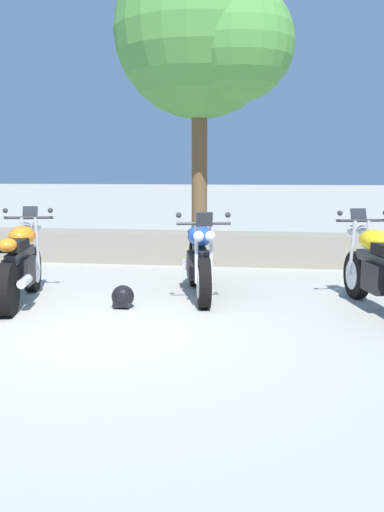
# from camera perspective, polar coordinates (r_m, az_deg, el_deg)

# --- Properties ---
(ground_plane) EXTENTS (120.00, 120.00, 0.00)m
(ground_plane) POSITION_cam_1_polar(r_m,az_deg,el_deg) (6.32, -8.36, -7.25)
(ground_plane) COLOR #A3A099
(stone_wall) EXTENTS (36.00, 0.80, 0.55)m
(stone_wall) POSITION_cam_1_polar(r_m,az_deg,el_deg) (10.86, -0.95, 0.83)
(stone_wall) COLOR gray
(stone_wall) RESTS_ON ground
(motorcycle_orange_near_left) EXTENTS (0.81, 2.05, 1.18)m
(motorcycle_orange_near_left) POSITION_cam_1_polar(r_m,az_deg,el_deg) (7.88, -16.02, -0.78)
(motorcycle_orange_near_left) COLOR black
(motorcycle_orange_near_left) RESTS_ON ground
(motorcycle_blue_centre) EXTENTS (0.81, 2.05, 1.18)m
(motorcycle_blue_centre) POSITION_cam_1_polar(r_m,az_deg,el_deg) (7.93, 0.73, -0.41)
(motorcycle_blue_centre) COLOR black
(motorcycle_blue_centre) RESTS_ON ground
(motorcycle_yellow_far_right) EXTENTS (0.86, 2.03, 1.18)m
(motorcycle_yellow_far_right) POSITION_cam_1_polar(r_m,az_deg,el_deg) (7.48, 17.40, -1.32)
(motorcycle_yellow_far_right) COLOR black
(motorcycle_yellow_far_right) RESTS_ON ground
(rider_helmet) EXTENTS (0.28, 0.28, 0.28)m
(rider_helmet) POSITION_cam_1_polar(r_m,az_deg,el_deg) (7.36, -6.62, -3.89)
(rider_helmet) COLOR black
(rider_helmet) RESTS_ON ground
(leafy_tree_mid_left) EXTENTS (3.14, 2.99, 5.00)m
(leafy_tree_mid_left) POSITION_cam_1_polar(r_m,az_deg,el_deg) (10.97, 1.46, 20.36)
(leafy_tree_mid_left) COLOR brown
(leafy_tree_mid_left) RESTS_ON stone_wall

